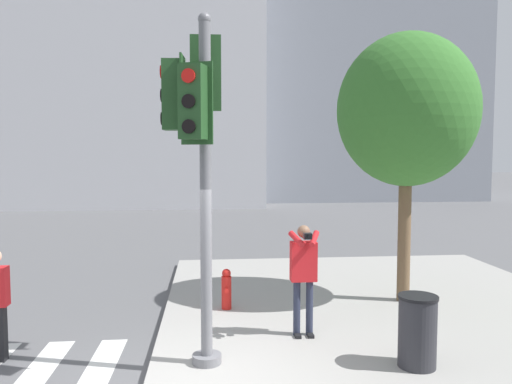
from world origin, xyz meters
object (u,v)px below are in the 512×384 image
Objects in this scene: person_photographer at (304,270)px; street_tree at (407,111)px; fire_hydrant at (226,289)px; traffic_signal_pole at (196,133)px; trash_bin at (417,331)px.

street_tree is at bearing 36.46° from person_photographer.
fire_hydrant is (-3.42, -0.23, -3.27)m from street_tree.
traffic_signal_pole is 3.63m from fire_hydrant.
traffic_signal_pole reaches higher than person_photographer.
person_photographer is at bearing -143.54° from street_tree.
street_tree is (2.28, 1.68, 2.60)m from person_photographer.
trash_bin is (2.43, -2.74, 0.11)m from fire_hydrant.
person_photographer is at bearing 135.06° from trash_bin.
traffic_signal_pole is 4.70m from street_tree.
fire_hydrant is (0.46, 2.36, -2.72)m from traffic_signal_pole.
street_tree is at bearing 33.65° from traffic_signal_pole.
street_tree reaches higher than fire_hydrant.
traffic_signal_pole is 6.25× the size of fire_hydrant.
person_photographer is 1.80× the size of trash_bin.
fire_hydrant is (-1.14, 1.46, -0.67)m from person_photographer.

